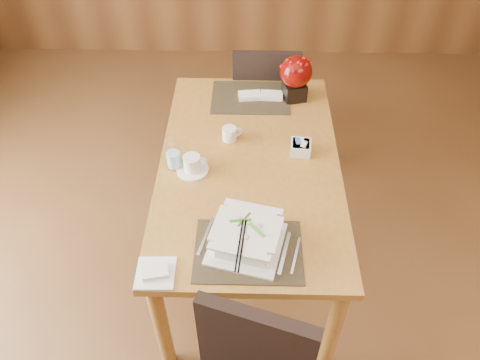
{
  "coord_description": "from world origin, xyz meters",
  "views": [
    {
      "loc": [
        -0.01,
        -1.12,
        2.34
      ],
      "look_at": [
        -0.04,
        0.35,
        0.87
      ],
      "focal_mm": 35.0,
      "sensor_mm": 36.0,
      "label": 1
    }
  ],
  "objects_px": {
    "bread_plate": "(156,273)",
    "far_chair": "(265,98)",
    "dining_table": "(249,176)",
    "sugar_caddy": "(301,148)",
    "coffee_cup": "(192,165)",
    "berry_decor": "(296,76)",
    "soup_setting": "(246,237)",
    "water_glass": "(173,154)",
    "creamer_jug": "(229,134)"
  },
  "relations": [
    {
      "from": "water_glass",
      "to": "bread_plate",
      "type": "height_order",
      "value": "water_glass"
    },
    {
      "from": "coffee_cup",
      "to": "bread_plate",
      "type": "bearing_deg",
      "value": -98.64
    },
    {
      "from": "dining_table",
      "to": "creamer_jug",
      "type": "bearing_deg",
      "value": 121.57
    },
    {
      "from": "soup_setting",
      "to": "sugar_caddy",
      "type": "height_order",
      "value": "soup_setting"
    },
    {
      "from": "dining_table",
      "to": "water_glass",
      "type": "bearing_deg",
      "value": -173.41
    },
    {
      "from": "sugar_caddy",
      "to": "berry_decor",
      "type": "bearing_deg",
      "value": 90.73
    },
    {
      "from": "berry_decor",
      "to": "bread_plate",
      "type": "xyz_separation_m",
      "value": [
        -0.62,
        -1.22,
        -0.15
      ]
    },
    {
      "from": "dining_table",
      "to": "water_glass",
      "type": "distance_m",
      "value": 0.41
    },
    {
      "from": "creamer_jug",
      "to": "bread_plate",
      "type": "bearing_deg",
      "value": -123.52
    },
    {
      "from": "coffee_cup",
      "to": "sugar_caddy",
      "type": "xyz_separation_m",
      "value": [
        0.54,
        0.15,
        -0.01
      ]
    },
    {
      "from": "far_chair",
      "to": "dining_table",
      "type": "bearing_deg",
      "value": 83.59
    },
    {
      "from": "berry_decor",
      "to": "dining_table",
      "type": "bearing_deg",
      "value": -114.45
    },
    {
      "from": "far_chair",
      "to": "coffee_cup",
      "type": "bearing_deg",
      "value": 68.12
    },
    {
      "from": "soup_setting",
      "to": "far_chair",
      "type": "xyz_separation_m",
      "value": [
        0.11,
        1.39,
        -0.29
      ]
    },
    {
      "from": "water_glass",
      "to": "sugar_caddy",
      "type": "distance_m",
      "value": 0.64
    },
    {
      "from": "sugar_caddy",
      "to": "bread_plate",
      "type": "distance_m",
      "value": 0.98
    },
    {
      "from": "bread_plate",
      "to": "sugar_caddy",
      "type": "bearing_deg",
      "value": 50.05
    },
    {
      "from": "soup_setting",
      "to": "sugar_caddy",
      "type": "relative_size",
      "value": 3.55
    },
    {
      "from": "dining_table",
      "to": "water_glass",
      "type": "height_order",
      "value": "water_glass"
    },
    {
      "from": "coffee_cup",
      "to": "bread_plate",
      "type": "xyz_separation_m",
      "value": [
        -0.09,
        -0.6,
        -0.03
      ]
    },
    {
      "from": "bread_plate",
      "to": "water_glass",
      "type": "bearing_deg",
      "value": 90.0
    },
    {
      "from": "creamer_jug",
      "to": "sugar_caddy",
      "type": "relative_size",
      "value": 0.98
    },
    {
      "from": "water_glass",
      "to": "sugar_caddy",
      "type": "relative_size",
      "value": 1.68
    },
    {
      "from": "soup_setting",
      "to": "berry_decor",
      "type": "height_order",
      "value": "berry_decor"
    },
    {
      "from": "berry_decor",
      "to": "soup_setting",
      "type": "bearing_deg",
      "value": -103.67
    },
    {
      "from": "soup_setting",
      "to": "sugar_caddy",
      "type": "distance_m",
      "value": 0.66
    },
    {
      "from": "water_glass",
      "to": "berry_decor",
      "type": "xyz_separation_m",
      "value": [
        0.62,
        0.6,
        0.07
      ]
    },
    {
      "from": "dining_table",
      "to": "sugar_caddy",
      "type": "xyz_separation_m",
      "value": [
        0.26,
        0.08,
        0.13
      ]
    },
    {
      "from": "sugar_caddy",
      "to": "soup_setting",
      "type": "bearing_deg",
      "value": -114.0
    },
    {
      "from": "bread_plate",
      "to": "soup_setting",
      "type": "bearing_deg",
      "value": 22.4
    },
    {
      "from": "dining_table",
      "to": "bread_plate",
      "type": "bearing_deg",
      "value": -118.91
    },
    {
      "from": "dining_table",
      "to": "sugar_caddy",
      "type": "relative_size",
      "value": 14.91
    },
    {
      "from": "berry_decor",
      "to": "bread_plate",
      "type": "bearing_deg",
      "value": -116.93
    },
    {
      "from": "creamer_jug",
      "to": "far_chair",
      "type": "relative_size",
      "value": 0.11
    },
    {
      "from": "creamer_jug",
      "to": "berry_decor",
      "type": "distance_m",
      "value": 0.53
    },
    {
      "from": "dining_table",
      "to": "sugar_caddy",
      "type": "height_order",
      "value": "sugar_caddy"
    },
    {
      "from": "dining_table",
      "to": "soup_setting",
      "type": "distance_m",
      "value": 0.54
    },
    {
      "from": "berry_decor",
      "to": "bread_plate",
      "type": "relative_size",
      "value": 1.71
    },
    {
      "from": "coffee_cup",
      "to": "far_chair",
      "type": "distance_m",
      "value": 1.04
    },
    {
      "from": "dining_table",
      "to": "soup_setting",
      "type": "height_order",
      "value": "soup_setting"
    },
    {
      "from": "dining_table",
      "to": "coffee_cup",
      "type": "height_order",
      "value": "coffee_cup"
    },
    {
      "from": "dining_table",
      "to": "bread_plate",
      "type": "distance_m",
      "value": 0.77
    },
    {
      "from": "dining_table",
      "to": "sugar_caddy",
      "type": "distance_m",
      "value": 0.3
    },
    {
      "from": "water_glass",
      "to": "far_chair",
      "type": "bearing_deg",
      "value": 62.88
    },
    {
      "from": "water_glass",
      "to": "creamer_jug",
      "type": "relative_size",
      "value": 1.71
    },
    {
      "from": "coffee_cup",
      "to": "berry_decor",
      "type": "xyz_separation_m",
      "value": [
        0.53,
        0.62,
        0.11
      ]
    },
    {
      "from": "bread_plate",
      "to": "far_chair",
      "type": "xyz_separation_m",
      "value": [
        0.47,
        1.54,
        -0.23
      ]
    },
    {
      "from": "soup_setting",
      "to": "coffee_cup",
      "type": "bearing_deg",
      "value": 134.51
    },
    {
      "from": "coffee_cup",
      "to": "berry_decor",
      "type": "relative_size",
      "value": 0.59
    },
    {
      "from": "sugar_caddy",
      "to": "bread_plate",
      "type": "xyz_separation_m",
      "value": [
        -0.63,
        -0.75,
        -0.03
      ]
    }
  ]
}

